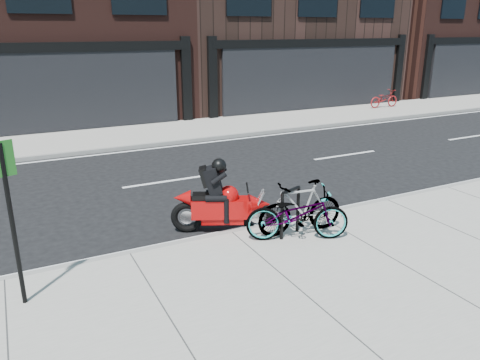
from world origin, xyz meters
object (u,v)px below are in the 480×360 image
motorcycle (226,202)px  sign_post (10,210)px  bicycle_far (384,99)px  bike_rack (290,208)px  bicycle_rear (300,207)px  bicycle_front (297,214)px

motorcycle → sign_post: size_ratio=0.80×
sign_post → motorcycle: bearing=-2.1°
sign_post → bicycle_far: bearing=13.2°
bike_rack → sign_post: sign_post is taller
motorcycle → sign_post: (-3.79, -1.19, 0.94)m
bicycle_rear → bicycle_front: bearing=-37.9°
bicycle_far → sign_post: sign_post is taller
bike_rack → sign_post: size_ratio=0.39×
bike_rack → motorcycle: (-0.88, 0.96, -0.06)m
bicycle_far → sign_post: size_ratio=0.69×
bicycle_front → motorcycle: motorcycle is taller
bicycle_rear → motorcycle: size_ratio=0.91×
bike_rack → sign_post: (-4.67, -0.23, 0.88)m
bicycle_front → sign_post: bearing=113.6°
bike_rack → bicycle_rear: bicycle_rear is taller
bike_rack → bicycle_rear: bearing=0.0°
motorcycle → bicycle_far: 16.53m
bicycle_front → sign_post: 4.78m
bike_rack → bicycle_rear: size_ratio=0.54×
bicycle_far → motorcycle: bearing=127.5°
bicycle_far → sign_post: (-17.10, -10.99, 0.99)m
bike_rack → bicycle_front: (0.02, -0.21, -0.05)m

